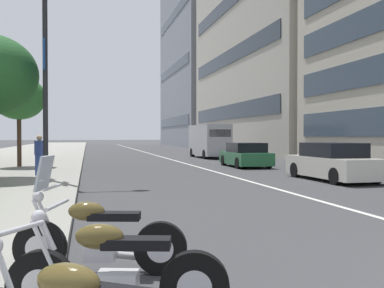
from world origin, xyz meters
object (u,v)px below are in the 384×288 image
(motorcycle_far_end_row, at_px, (115,275))
(delivery_van_ahead, at_px, (209,140))
(car_following_behind, at_px, (333,163))
(street_tree_near_plaza_corner, at_px, (19,98))
(motorcycle_mid_row, at_px, (97,239))
(street_lamp_with_banners, at_px, (54,51))
(car_approaching_light, at_px, (246,155))
(pedestrian_on_plaza, at_px, (39,155))

(motorcycle_far_end_row, relative_size, delivery_van_ahead, 0.36)
(car_following_behind, xyz_separation_m, street_tree_near_plaza_corner, (8.84, 12.80, 3.03))
(street_tree_near_plaza_corner, bearing_deg, motorcycle_far_end_row, -169.54)
(motorcycle_mid_row, relative_size, car_following_behind, 0.47)
(motorcycle_far_end_row, distance_m, street_lamp_with_banners, 13.43)
(motorcycle_far_end_row, height_order, delivery_van_ahead, delivery_van_ahead)
(car_following_behind, distance_m, delivery_van_ahead, 18.28)
(street_lamp_with_banners, bearing_deg, car_approaching_light, -56.84)
(motorcycle_far_end_row, height_order, street_tree_near_plaza_corner, street_tree_near_plaza_corner)
(delivery_van_ahead, height_order, street_lamp_with_banners, street_lamp_with_banners)
(motorcycle_mid_row, bearing_deg, car_following_behind, -118.75)
(delivery_van_ahead, bearing_deg, motorcycle_far_end_row, 161.77)
(motorcycle_mid_row, relative_size, street_tree_near_plaza_corner, 0.45)
(car_following_behind, bearing_deg, delivery_van_ahead, -0.85)
(motorcycle_mid_row, xyz_separation_m, pedestrian_on_plaza, (13.10, 2.01, 0.52))
(car_following_behind, height_order, street_tree_near_plaza_corner, street_tree_near_plaza_corner)
(motorcycle_far_end_row, bearing_deg, street_tree_near_plaza_corner, -64.60)
(street_lamp_with_banners, bearing_deg, motorcycle_mid_row, -173.45)
(car_approaching_light, height_order, street_lamp_with_banners, street_lamp_with_banners)
(pedestrian_on_plaza, bearing_deg, street_lamp_with_banners, -52.20)
(motorcycle_far_end_row, bearing_deg, pedestrian_on_plaza, -66.66)
(pedestrian_on_plaza, bearing_deg, car_following_behind, 0.74)
(street_tree_near_plaza_corner, bearing_deg, car_approaching_light, -94.74)
(car_following_behind, bearing_deg, motorcycle_far_end_row, 140.37)
(car_following_behind, relative_size, pedestrian_on_plaza, 2.81)
(delivery_van_ahead, bearing_deg, street_tree_near_plaza_corner, 125.28)
(motorcycle_far_end_row, xyz_separation_m, pedestrian_on_plaza, (14.53, 2.14, 0.54))
(delivery_van_ahead, xyz_separation_m, street_lamp_with_banners, (-16.86, 10.65, 3.45))
(motorcycle_far_end_row, relative_size, car_following_behind, 0.45)
(car_following_behind, distance_m, street_lamp_with_banners, 11.41)
(car_approaching_light, bearing_deg, delivery_van_ahead, -3.20)
(delivery_van_ahead, height_order, pedestrian_on_plaza, delivery_van_ahead)
(motorcycle_mid_row, xyz_separation_m, car_approaching_light, (17.59, -8.55, 0.20))
(car_following_behind, xyz_separation_m, delivery_van_ahead, (18.27, -0.12, 0.71))
(street_lamp_with_banners, distance_m, pedestrian_on_plaza, 4.40)
(motorcycle_mid_row, xyz_separation_m, street_lamp_with_banners, (11.16, 1.28, 4.41))
(motorcycle_mid_row, height_order, car_approaching_light, motorcycle_mid_row)
(motorcycle_mid_row, height_order, street_lamp_with_banners, street_lamp_with_banners)
(car_following_behind, distance_m, car_approaching_light, 7.86)
(motorcycle_far_end_row, height_order, street_lamp_with_banners, street_lamp_with_banners)
(car_approaching_light, relative_size, pedestrian_on_plaza, 2.55)
(street_lamp_with_banners, distance_m, street_tree_near_plaza_corner, 7.85)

